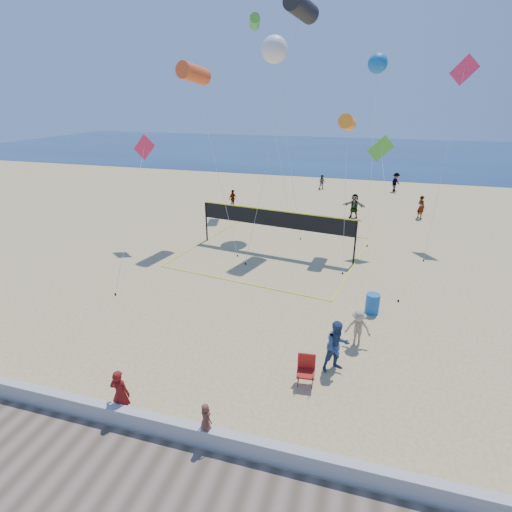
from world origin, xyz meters
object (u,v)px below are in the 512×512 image
(woman, at_px, (120,394))
(volleyball_net, at_px, (275,223))
(camp_chair, at_px, (306,368))
(trash_barrel, at_px, (372,303))

(woman, distance_m, volleyball_net, 14.77)
(woman, height_order, volleyball_net, volleyball_net)
(woman, relative_size, camp_chair, 1.36)
(trash_barrel, bearing_deg, woman, -129.57)
(camp_chair, bearing_deg, woman, -155.39)
(camp_chair, height_order, volleyball_net, volleyball_net)
(camp_chair, xyz_separation_m, trash_barrel, (2.04, 5.56, -0.17))
(volleyball_net, bearing_deg, trash_barrel, -36.98)
(woman, distance_m, trash_barrel, 11.14)
(woman, bearing_deg, trash_barrel, -133.51)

